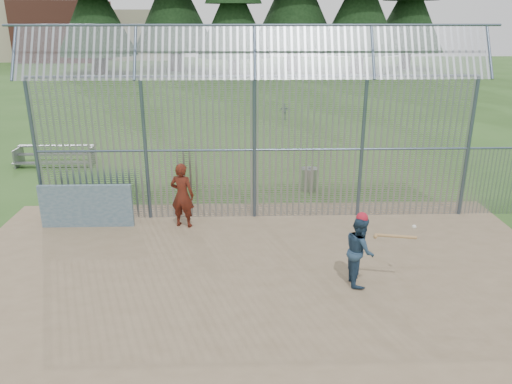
{
  "coord_description": "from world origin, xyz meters",
  "views": [
    {
      "loc": [
        -0.35,
        -9.88,
        5.57
      ],
      "look_at": [
        0.0,
        2.0,
        1.3
      ],
      "focal_mm": 35.0,
      "sensor_mm": 36.0,
      "label": 1
    }
  ],
  "objects_px": {
    "batter": "(360,250)",
    "trash_can": "(309,179)",
    "bleacher": "(55,155)",
    "onlooker": "(182,195)",
    "dugout_wall": "(86,206)"
  },
  "relations": [
    {
      "from": "dugout_wall",
      "to": "bleacher",
      "type": "xyz_separation_m",
      "value": [
        -2.95,
        6.01,
        -0.21
      ]
    },
    {
      "from": "dugout_wall",
      "to": "trash_can",
      "type": "relative_size",
      "value": 3.05
    },
    {
      "from": "dugout_wall",
      "to": "trash_can",
      "type": "xyz_separation_m",
      "value": [
        6.48,
        2.91,
        -0.24
      ]
    },
    {
      "from": "batter",
      "to": "onlooker",
      "type": "xyz_separation_m",
      "value": [
        -4.13,
        3.2,
        0.13
      ]
    },
    {
      "from": "batter",
      "to": "trash_can",
      "type": "relative_size",
      "value": 1.88
    },
    {
      "from": "batter",
      "to": "onlooker",
      "type": "bearing_deg",
      "value": 51.41
    },
    {
      "from": "onlooker",
      "to": "dugout_wall",
      "type": "bearing_deg",
      "value": 15.3
    },
    {
      "from": "dugout_wall",
      "to": "bleacher",
      "type": "relative_size",
      "value": 0.83
    },
    {
      "from": "trash_can",
      "to": "onlooker",
      "type": "bearing_deg",
      "value": -142.51
    },
    {
      "from": "dugout_wall",
      "to": "trash_can",
      "type": "distance_m",
      "value": 7.11
    },
    {
      "from": "batter",
      "to": "onlooker",
      "type": "height_order",
      "value": "onlooker"
    },
    {
      "from": "dugout_wall",
      "to": "trash_can",
      "type": "height_order",
      "value": "dugout_wall"
    },
    {
      "from": "bleacher",
      "to": "onlooker",
      "type": "bearing_deg",
      "value": -47.32
    },
    {
      "from": "batter",
      "to": "trash_can",
      "type": "distance_m",
      "value": 6.17
    },
    {
      "from": "dugout_wall",
      "to": "bleacher",
      "type": "distance_m",
      "value": 6.7
    }
  ]
}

